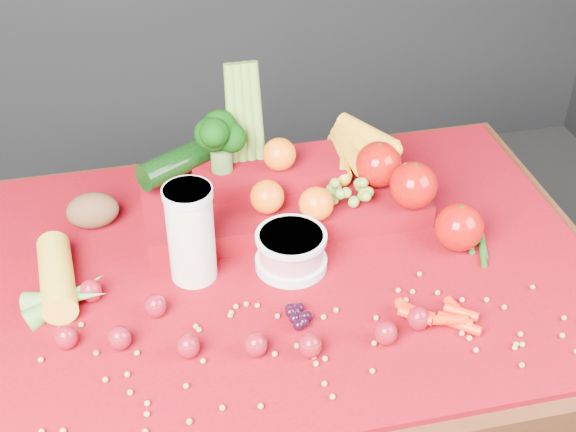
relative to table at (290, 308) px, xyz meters
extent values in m
cube|color=#351A0C|center=(0.00, 0.00, 0.07)|extent=(1.10, 0.80, 0.05)
cube|color=#351A0C|center=(-0.48, 0.33, -0.31)|extent=(0.06, 0.06, 0.70)
cube|color=#351A0C|center=(0.48, 0.33, -0.31)|extent=(0.06, 0.06, 0.70)
cube|color=maroon|center=(0.00, 0.00, 0.10)|extent=(1.05, 0.75, 0.01)
cylinder|color=beige|center=(-0.17, 0.01, 0.20)|extent=(0.08, 0.08, 0.18)
cylinder|color=silver|center=(-0.17, 0.01, 0.28)|extent=(0.08, 0.08, 0.01)
cylinder|color=silver|center=(0.00, -0.01, 0.12)|extent=(0.12, 0.12, 0.02)
cylinder|color=#C97E8F|center=(0.00, -0.01, 0.15)|extent=(0.11, 0.11, 0.05)
cylinder|color=silver|center=(0.00, -0.01, 0.17)|extent=(0.12, 0.12, 0.01)
ellipsoid|color=maroon|center=(-0.24, -0.08, 0.13)|extent=(0.04, 0.04, 0.04)
cone|color=#10450C|center=(-0.24, -0.08, 0.15)|extent=(0.03, 0.03, 0.01)
ellipsoid|color=maroon|center=(-0.30, -0.14, 0.13)|extent=(0.04, 0.04, 0.04)
cone|color=#10450C|center=(-0.30, -0.14, 0.15)|extent=(0.03, 0.03, 0.01)
ellipsoid|color=maroon|center=(-0.20, -0.18, 0.13)|extent=(0.04, 0.04, 0.04)
cone|color=#10450C|center=(-0.20, -0.18, 0.15)|extent=(0.03, 0.03, 0.01)
ellipsoid|color=maroon|center=(-0.10, -0.20, 0.13)|extent=(0.04, 0.04, 0.04)
cone|color=#10450C|center=(-0.10, -0.20, 0.15)|extent=(0.03, 0.03, 0.01)
ellipsoid|color=maroon|center=(-0.02, -0.22, 0.13)|extent=(0.04, 0.04, 0.04)
cone|color=#10450C|center=(-0.02, -0.22, 0.15)|extent=(0.03, 0.03, 0.01)
ellipsoid|color=maroon|center=(0.10, -0.22, 0.13)|extent=(0.04, 0.04, 0.04)
cone|color=#10450C|center=(0.10, -0.22, 0.15)|extent=(0.03, 0.03, 0.01)
ellipsoid|color=maroon|center=(-0.18, 0.02, 0.13)|extent=(0.04, 0.04, 0.04)
cone|color=#10450C|center=(-0.18, 0.02, 0.15)|extent=(0.03, 0.03, 0.01)
ellipsoid|color=maroon|center=(-0.34, -0.02, 0.13)|extent=(0.04, 0.04, 0.04)
cone|color=#10450C|center=(-0.34, -0.02, 0.15)|extent=(0.03, 0.03, 0.01)
ellipsoid|color=maroon|center=(0.16, -0.20, 0.13)|extent=(0.04, 0.04, 0.04)
cone|color=#10450C|center=(0.16, -0.20, 0.15)|extent=(0.03, 0.03, 0.01)
ellipsoid|color=maroon|center=(-0.38, -0.12, 0.13)|extent=(0.04, 0.04, 0.04)
cone|color=#10450C|center=(-0.38, -0.12, 0.15)|extent=(0.03, 0.03, 0.01)
cylinder|color=yellow|center=(-0.39, 0.02, 0.13)|extent=(0.07, 0.18, 0.06)
ellipsoid|color=#532F1B|center=(-0.33, 0.19, 0.14)|extent=(0.10, 0.07, 0.07)
cube|color=maroon|center=(0.02, 0.15, 0.13)|extent=(0.52, 0.22, 0.04)
cube|color=maroon|center=(0.00, 0.20, 0.17)|extent=(0.28, 0.12, 0.03)
sphere|color=#AA1500|center=(0.24, 0.06, 0.20)|extent=(0.09, 0.09, 0.09)
sphere|color=#AA1500|center=(0.30, -0.02, 0.15)|extent=(0.09, 0.09, 0.09)
sphere|color=#AA1500|center=(0.20, 0.14, 0.20)|extent=(0.09, 0.09, 0.09)
sphere|color=#E15202|center=(-0.02, 0.10, 0.18)|extent=(0.06, 0.06, 0.06)
sphere|color=#E15202|center=(0.06, 0.06, 0.18)|extent=(0.06, 0.06, 0.06)
sphere|color=#E15202|center=(0.02, 0.18, 0.22)|extent=(0.06, 0.06, 0.06)
cylinder|color=orange|center=(0.15, 0.22, 0.17)|extent=(0.06, 0.15, 0.04)
cylinder|color=orange|center=(0.17, 0.22, 0.18)|extent=(0.04, 0.15, 0.04)
cylinder|color=orange|center=(0.19, 0.22, 0.20)|extent=(0.07, 0.15, 0.04)
cylinder|color=orange|center=(0.20, 0.22, 0.21)|extent=(0.09, 0.15, 0.04)
cylinder|color=#3F662D|center=(-0.08, 0.20, 0.21)|extent=(0.04, 0.04, 0.04)
cylinder|color=olive|center=(-0.06, 0.24, 0.26)|extent=(0.03, 0.06, 0.22)
cylinder|color=olive|center=(-0.04, 0.24, 0.26)|extent=(0.02, 0.06, 0.22)
cylinder|color=olive|center=(-0.02, 0.24, 0.26)|extent=(0.02, 0.06, 0.22)
cylinder|color=olive|center=(-0.01, 0.24, 0.26)|extent=(0.03, 0.06, 0.22)
cylinder|color=black|center=(-0.14, 0.24, 0.20)|extent=(0.21, 0.16, 0.05)
camera|label=1|loc=(-0.24, -1.05, 1.00)|focal=50.00mm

